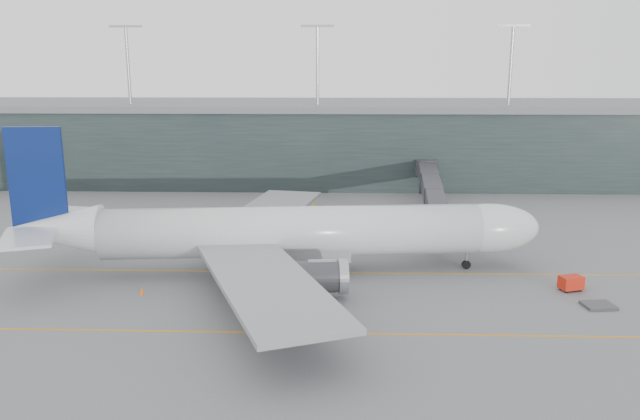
{
  "coord_description": "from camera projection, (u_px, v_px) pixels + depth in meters",
  "views": [
    {
      "loc": [
        9.1,
        -68.73,
        21.72
      ],
      "look_at": [
        7.07,
        -4.0,
        6.98
      ],
      "focal_mm": 35.0,
      "sensor_mm": 36.0,
      "label": 1
    }
  ],
  "objects": [
    {
      "name": "ground",
      "position": [
        260.0,
        261.0,
        72.08
      ],
      "size": [
        320.0,
        320.0,
        0.0
      ],
      "primitive_type": "plane",
      "color": "#57575C",
      "rests_on": "ground"
    },
    {
      "name": "taxiline_a",
      "position": [
        255.0,
        272.0,
        68.18
      ],
      "size": [
        160.0,
        0.25,
        0.02
      ],
      "primitive_type": "cube",
      "color": "orange",
      "rests_on": "ground"
    },
    {
      "name": "taxiline_b",
      "position": [
        230.0,
        332.0,
        52.58
      ],
      "size": [
        160.0,
        0.25,
        0.02
      ],
      "primitive_type": "cube",
      "color": "orange",
      "rests_on": "ground"
    },
    {
      "name": "taxiline_lead_main",
      "position": [
        311.0,
        220.0,
        91.41
      ],
      "size": [
        0.25,
        60.0,
        0.02
      ],
      "primitive_type": "cube",
      "color": "orange",
      "rests_on": "ground"
    },
    {
      "name": "terminal",
      "position": [
        295.0,
        139.0,
        126.91
      ],
      "size": [
        240.0,
        36.0,
        29.0
      ],
      "color": "#1F2A29",
      "rests_on": "ground"
    },
    {
      "name": "main_aircraft",
      "position": [
        289.0,
        233.0,
        66.95
      ],
      "size": [
        57.05,
        53.37,
        15.99
      ],
      "rotation": [
        0.0,
        0.0,
        0.1
      ],
      "color": "silver",
      "rests_on": "ground"
    },
    {
      "name": "jet_bridge",
      "position": [
        427.0,
        187.0,
        92.37
      ],
      "size": [
        6.91,
        43.75,
        6.11
      ],
      "rotation": [
        0.0,
        0.0,
        -0.09
      ],
      "color": "#302F35",
      "rests_on": "ground"
    },
    {
      "name": "gse_cart",
      "position": [
        571.0,
        283.0,
        62.25
      ],
      "size": [
        2.51,
        1.98,
        1.49
      ],
      "rotation": [
        0.0,
        0.0,
        0.3
      ],
      "color": "red",
      "rests_on": "ground"
    },
    {
      "name": "baggage_dolly",
      "position": [
        598.0,
        305.0,
        58.05
      ],
      "size": [
        3.0,
        2.52,
        0.27
      ],
      "primitive_type": "cube",
      "rotation": [
        0.0,
        0.0,
        0.12
      ],
      "color": "#37363B",
      "rests_on": "ground"
    },
    {
      "name": "uld_a",
      "position": [
        234.0,
        228.0,
        82.55
      ],
      "size": [
        2.58,
        2.32,
        1.94
      ],
      "rotation": [
        0.0,
        0.0,
        0.34
      ],
      "color": "#323337",
      "rests_on": "ground"
    },
    {
      "name": "uld_b",
      "position": [
        250.0,
        226.0,
        84.24
      ],
      "size": [
        2.08,
        1.77,
        1.7
      ],
      "rotation": [
        0.0,
        0.0,
        -0.16
      ],
      "color": "#323337",
      "rests_on": "ground"
    },
    {
      "name": "uld_c",
      "position": [
        262.0,
        231.0,
        81.11
      ],
      "size": [
        2.6,
        2.34,
        1.96
      ],
      "rotation": [
        0.0,
        0.0,
        -0.34
      ],
      "color": "#323337",
      "rests_on": "ground"
    },
    {
      "name": "cone_nose",
      "position": [
        584.0,
        282.0,
        63.74
      ],
      "size": [
        0.46,
        0.46,
        0.74
      ],
      "primitive_type": "cone",
      "color": "#F1450D",
      "rests_on": "ground"
    },
    {
      "name": "cone_wing_stbd",
      "position": [
        314.0,
        328.0,
        52.33
      ],
      "size": [
        0.5,
        0.5,
        0.8
      ],
      "primitive_type": "cone",
      "color": "#FF3E0E",
      "rests_on": "ground"
    },
    {
      "name": "cone_wing_port",
      "position": [
        355.0,
        232.0,
        83.01
      ],
      "size": [
        0.5,
        0.5,
        0.8
      ],
      "primitive_type": "cone",
      "color": "#F15F0D",
      "rests_on": "ground"
    },
    {
      "name": "cone_tail",
      "position": [
        142.0,
        291.0,
        61.29
      ],
      "size": [
        0.47,
        0.47,
        0.75
      ],
      "primitive_type": "cone",
      "color": "#F5570D",
      "rests_on": "ground"
    }
  ]
}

